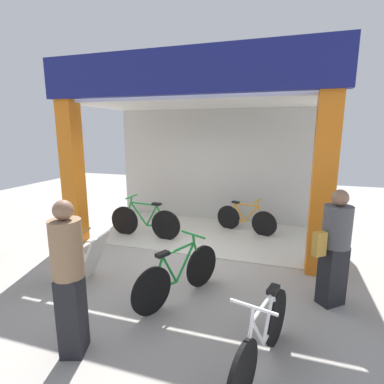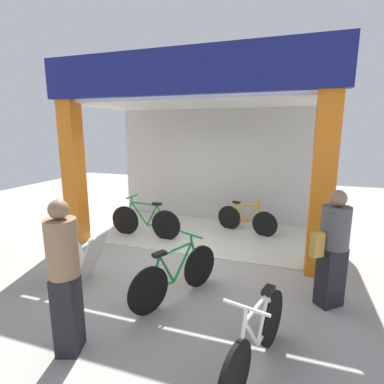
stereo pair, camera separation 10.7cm
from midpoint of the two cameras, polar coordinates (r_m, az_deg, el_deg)
The scene contains 9 objects.
ground_plane at distance 6.14m, azimuth -1.46°, elevation -11.74°, with size 18.66×18.66×0.00m, color #9E9991.
shop_facade at distance 6.93m, azimuth 2.33°, elevation 8.40°, with size 5.53×2.89×3.82m.
bicycle_inside_0 at distance 7.02m, azimuth -8.44°, elevation -5.49°, with size 1.75×0.48×0.96m.
bicycle_inside_1 at distance 7.36m, azimuth 10.65°, elevation -5.14°, with size 1.48×0.52×0.84m.
bicycle_parked_0 at distance 4.54m, azimuth -2.37°, elevation -15.48°, with size 0.75×1.55×0.93m.
bicycle_parked_1 at distance 3.45m, azimuth 13.09°, elevation -25.69°, with size 0.52×1.60×0.90m.
sandwich_board_sign at distance 5.32m, azimuth -19.71°, elevation -11.43°, with size 0.81×0.63×0.84m.
pedestrian_1 at distance 3.59m, azimuth -22.23°, elevation -14.63°, with size 0.42×0.42×1.75m.
pedestrian_3 at distance 4.62m, azimuth 25.80°, elevation -9.36°, with size 0.59×0.55×1.67m.
Camera 2 is at (2.00, -5.27, 2.44)m, focal length 28.07 mm.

